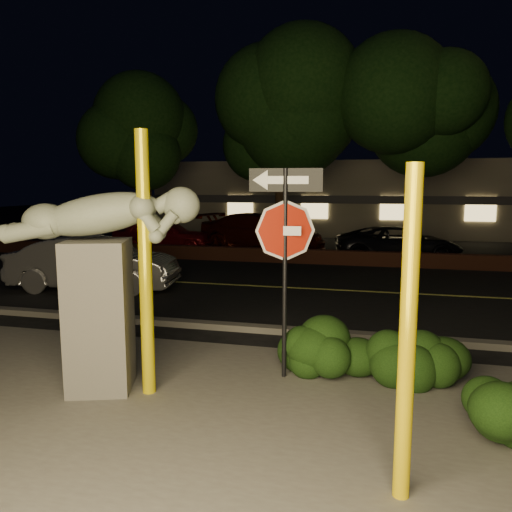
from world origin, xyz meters
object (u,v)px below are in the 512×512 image
(yellow_pole_right, at_px, (407,338))
(signpost, at_px, (285,231))
(sculpture, at_px, (101,267))
(silver_sedan, at_px, (94,263))
(yellow_pole_left, at_px, (145,266))
(parked_car_red, at_px, (163,234))
(parked_car_darkred, at_px, (262,233))
(parked_car_dark, at_px, (398,243))

(yellow_pole_right, height_order, signpost, signpost)
(sculpture, xyz_separation_m, silver_sedan, (-3.70, 5.73, -0.97))
(yellow_pole_left, distance_m, parked_car_red, 14.56)
(yellow_pole_right, xyz_separation_m, signpost, (-1.52, 2.48, 0.65))
(yellow_pole_right, relative_size, signpost, 0.99)
(signpost, distance_m, parked_car_darkred, 13.83)
(sculpture, bearing_deg, signpost, 4.81)
(signpost, xyz_separation_m, silver_sedan, (-5.96, 4.76, -1.40))
(signpost, bearing_deg, parked_car_red, 117.61)
(signpost, xyz_separation_m, parked_car_dark, (1.96, 12.06, -1.49))
(parked_car_dark, bearing_deg, parked_car_red, 76.72)
(yellow_pole_left, distance_m, sculpture, 0.63)
(yellow_pole_left, relative_size, yellow_pole_right, 1.17)
(silver_sedan, height_order, parked_car_dark, silver_sedan)
(silver_sedan, height_order, parked_car_red, silver_sedan)
(yellow_pole_left, relative_size, parked_car_dark, 0.76)
(signpost, distance_m, sculpture, 2.51)
(signpost, distance_m, parked_car_red, 14.49)
(sculpture, relative_size, parked_car_darkred, 0.50)
(signpost, xyz_separation_m, parked_car_darkred, (-3.47, 13.33, -1.33))
(yellow_pole_left, height_order, silver_sedan, yellow_pole_left)
(yellow_pole_right, height_order, silver_sedan, yellow_pole_right)
(silver_sedan, distance_m, parked_car_dark, 10.77)
(parked_car_red, height_order, parked_car_darkred, parked_car_darkred)
(yellow_pole_right, relative_size, parked_car_darkred, 0.54)
(parked_car_dark, bearing_deg, parked_car_darkred, 65.38)
(parked_car_red, bearing_deg, sculpture, -165.88)
(parked_car_darkred, bearing_deg, parked_car_red, 118.04)
(signpost, bearing_deg, yellow_pole_right, -61.93)
(yellow_pole_left, height_order, parked_car_darkred, yellow_pole_left)
(parked_car_dark, bearing_deg, signpost, 159.30)
(sculpture, bearing_deg, yellow_pole_left, -17.37)
(yellow_pole_right, xyz_separation_m, silver_sedan, (-7.49, 7.24, -0.76))
(parked_car_darkred, bearing_deg, sculpture, -160.93)
(parked_car_dark, bearing_deg, yellow_pole_left, 153.09)
(parked_car_darkred, relative_size, parked_car_dark, 1.20)
(sculpture, distance_m, silver_sedan, 6.89)
(yellow_pole_left, xyz_separation_m, parked_car_dark, (3.59, 13.02, -1.09))
(parked_car_red, bearing_deg, silver_sedan, -176.12)
(silver_sedan, bearing_deg, parked_car_darkred, -24.34)
(yellow_pole_right, bearing_deg, parked_car_darkred, 107.52)
(yellow_pole_right, height_order, parked_car_darkred, yellow_pole_right)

